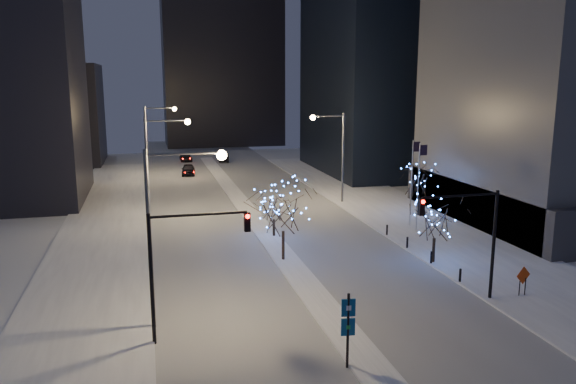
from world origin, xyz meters
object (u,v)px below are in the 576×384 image
object	(u,v)px
street_lamp_w_near	(169,213)
construction_sign	(523,278)
traffic_signal_west	(182,254)
holiday_tree_plaza_near	(435,219)
street_lamp_east	(335,146)
car_near	(188,170)
street_lamp_w_far	(154,131)
car_far	(186,157)
holiday_tree_median_far	(274,207)
car_mid	(223,157)
wayfinding_sign	(348,323)
holiday_tree_plaza_far	(419,181)
holiday_tree_median_near	(283,208)
traffic_signal_east	(472,228)
street_lamp_w_mid	(158,154)

from	to	relation	value
street_lamp_w_near	construction_sign	size ratio (longest dim) A/B	5.24
street_lamp_w_near	traffic_signal_west	bearing A→B (deg)	-76.04
street_lamp_w_near	holiday_tree_plaza_near	distance (m)	20.64
street_lamp_east	holiday_tree_plaza_near	world-z (taller)	street_lamp_east
street_lamp_east	car_near	bearing A→B (deg)	121.90
traffic_signal_west	car_near	size ratio (longest dim) A/B	1.53
street_lamp_w_far	car_far	bearing A→B (deg)	71.29
street_lamp_w_near	holiday_tree_median_far	bearing A→B (deg)	59.76
car_far	car_mid	bearing A→B (deg)	-19.76
street_lamp_w_near	wayfinding_sign	bearing A→B (deg)	-40.94
street_lamp_east	traffic_signal_west	world-z (taller)	street_lamp_east
street_lamp_w_far	holiday_tree_plaza_near	size ratio (longest dim) A/B	1.94
car_near	holiday_tree_plaza_far	size ratio (longest dim) A/B	0.87
traffic_signal_west	car_far	distance (m)	67.75
wayfinding_sign	construction_sign	size ratio (longest dim) A/B	1.97
traffic_signal_west	street_lamp_east	bearing A→B (deg)	58.31
car_mid	holiday_tree_median_near	bearing A→B (deg)	90.51
construction_sign	traffic_signal_west	bearing A→B (deg)	169.57
street_lamp_w_near	car_mid	size ratio (longest dim) A/B	2.21
traffic_signal_east	holiday_tree_plaza_near	xyz separation A→B (m)	(1.56, 7.26, -1.28)
street_lamp_w_near	wayfinding_sign	distance (m)	11.20
car_far	car_near	bearing A→B (deg)	-93.08
car_near	holiday_tree_plaza_far	distance (m)	37.15
street_lamp_w_near	street_lamp_w_mid	size ratio (longest dim) A/B	1.00
traffic_signal_east	holiday_tree_plaza_near	distance (m)	7.54
wayfinding_sign	construction_sign	xyz separation A→B (m)	(13.77, 5.64, -1.01)
car_mid	construction_sign	bearing A→B (deg)	102.40
street_lamp_east	car_mid	world-z (taller)	street_lamp_east
car_near	holiday_tree_median_far	xyz separation A→B (m)	(4.82, -34.96, 1.97)
street_lamp_w_mid	car_near	size ratio (longest dim) A/B	2.19
traffic_signal_west	holiday_tree_median_far	xyz separation A→B (m)	(8.94, 18.19, -2.01)
holiday_tree_median_near	car_mid	bearing A→B (deg)	87.19
holiday_tree_median_near	holiday_tree_median_far	xyz separation A→B (m)	(0.76, 6.60, -1.39)
car_near	construction_sign	bearing A→B (deg)	-66.43
street_lamp_east	holiday_tree_plaza_far	bearing A→B (deg)	-50.47
car_far	construction_sign	distance (m)	68.61
car_near	car_mid	size ratio (longest dim) A/B	1.01
street_lamp_w_near	car_mid	distance (m)	64.60
street_lamp_w_far	traffic_signal_west	bearing A→B (deg)	-89.45
street_lamp_w_mid	car_far	size ratio (longest dim) A/B	2.15
street_lamp_w_near	holiday_tree_plaza_near	size ratio (longest dim) A/B	1.94
car_far	holiday_tree_median_near	distance (m)	56.07
car_near	car_far	xyz separation A→B (m)	(0.62, 14.31, -0.10)
traffic_signal_east	street_lamp_w_near	bearing A→B (deg)	176.79
holiday_tree_median_far	street_lamp_w_mid	bearing A→B (deg)	136.97
street_lamp_w_far	traffic_signal_west	xyz separation A→B (m)	(0.50, -52.00, -1.74)
car_far	construction_sign	bearing A→B (deg)	-76.78
car_mid	holiday_tree_median_near	distance (m)	53.92
car_mid	holiday_tree_median_far	xyz separation A→B (m)	(-1.87, -47.15, 2.00)
street_lamp_w_mid	street_lamp_east	xyz separation A→B (m)	(19.02, 3.00, -0.05)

